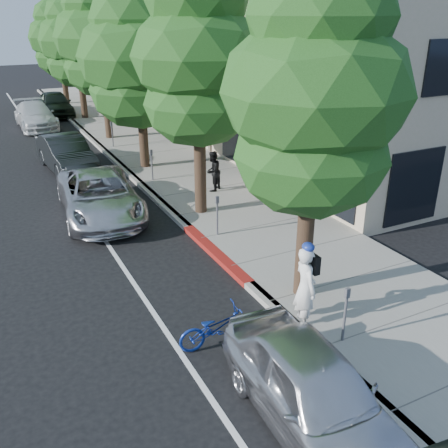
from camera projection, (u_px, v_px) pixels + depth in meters
ground at (231, 270)px, 13.64m from camera, size 120.00×120.00×0.00m
sidewalk at (192, 176)px, 21.11m from camera, size 4.60×56.00×0.15m
curb at (140, 184)px, 20.16m from camera, size 0.30×56.00×0.15m
curb_red_segment at (215, 253)px, 14.43m from camera, size 0.32×4.00×0.15m
storefront_building at (235, 62)px, 30.96m from camera, size 10.00×36.00×7.00m
street_tree_0 at (315, 97)px, 10.43m from camera, size 4.06×4.06×7.69m
street_tree_1 at (198, 60)px, 15.25m from camera, size 4.12×4.12×8.04m
street_tree_2 at (138, 59)px, 20.33m from camera, size 4.96×4.96×7.71m
street_tree_3 at (101, 39)px, 25.07m from camera, size 4.69×4.69×8.22m
street_tree_4 at (77, 42)px, 30.15m from camera, size 4.56×4.56×7.62m
street_tree_5 at (59, 39)px, 35.11m from camera, size 4.24×4.24×7.37m
cyclist at (305, 288)px, 10.90m from camera, size 0.57×0.77×1.95m
bicycle at (217, 327)px, 10.45m from camera, size 1.71×0.68×0.88m
silver_suv at (99, 196)px, 16.94m from camera, size 2.92×5.53×1.48m
dark_sedan at (66, 154)px, 21.75m from camera, size 1.99×4.73×1.52m
white_pickup at (35, 115)px, 29.64m from camera, size 2.11×5.05×1.46m
dark_suv_far at (55, 104)px, 32.96m from camera, size 1.86×4.62×1.57m
near_car_a at (314, 391)px, 8.29m from camera, size 1.96×4.42×1.48m
pedestrian at (213, 171)px, 18.88m from camera, size 0.95×0.92×1.54m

